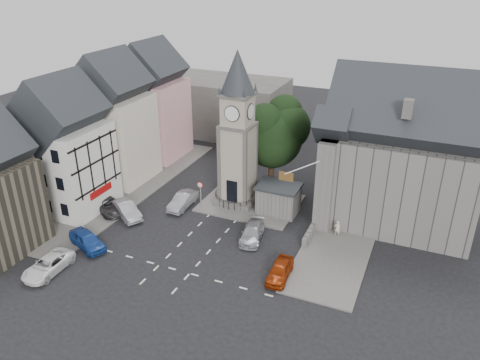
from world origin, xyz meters
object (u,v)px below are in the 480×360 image
at_px(stone_shelter, 278,199).
at_px(pedestrian, 337,229).
at_px(car_east_red, 280,271).
at_px(clock_tower, 238,131).
at_px(car_west_blue, 87,240).

distance_m(stone_shelter, pedestrian, 7.10).
distance_m(stone_shelter, car_east_red, 11.20).
height_order(clock_tower, stone_shelter, clock_tower).
bearing_deg(car_west_blue, car_east_red, -59.19).
bearing_deg(car_west_blue, pedestrian, -39.74).
bearing_deg(car_east_red, clock_tower, 125.05).
bearing_deg(pedestrian, car_east_red, 65.73).
bearing_deg(stone_shelter, car_west_blue, -136.18).
distance_m(car_west_blue, car_east_red, 17.79).
bearing_deg(clock_tower, pedestrian, -13.30).
distance_m(stone_shelter, car_west_blue, 19.10).
bearing_deg(clock_tower, car_west_blue, -123.21).
xyz_separation_m(car_west_blue, car_east_red, (17.59, 2.71, -0.07)).
distance_m(clock_tower, car_west_blue, 17.96).
relative_size(clock_tower, car_east_red, 3.98).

